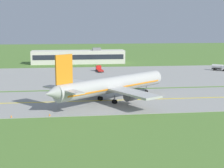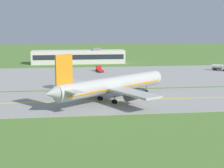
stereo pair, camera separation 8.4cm
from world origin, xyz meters
name	(u,v)px [view 1 (the left image)]	position (x,y,z in m)	size (l,w,h in m)	color
ground_plane	(120,100)	(0.00, 0.00, 0.00)	(500.00, 500.00, 0.00)	#517A33
taxiway_strip	(120,100)	(0.00, 0.00, 0.05)	(240.00, 28.00, 0.10)	gray
apron_pad	(130,75)	(10.00, 42.00, 0.05)	(140.00, 52.00, 0.10)	gray
taxiway_centreline	(120,100)	(0.00, 0.00, 0.11)	(220.00, 0.60, 0.01)	yellow
airplane_lead	(112,85)	(-2.22, -0.63, 4.13)	(33.70, 29.10, 12.70)	#ADADA8
service_truck_baggage	(219,67)	(49.16, 49.87, 1.53)	(5.88, 5.47, 2.65)	silver
service_truck_fuel	(99,69)	(-0.56, 53.73, 1.18)	(2.87, 6.58, 2.59)	red
terminal_building	(79,57)	(-7.97, 83.98, 3.23)	(45.10, 8.98, 7.61)	beige
traffic_cone_near_edge	(50,115)	(-16.98, -13.14, 0.30)	(0.44, 0.44, 0.60)	orange
traffic_cone_mid_edge	(11,116)	(-24.85, -13.36, 0.30)	(0.44, 0.44, 0.60)	orange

